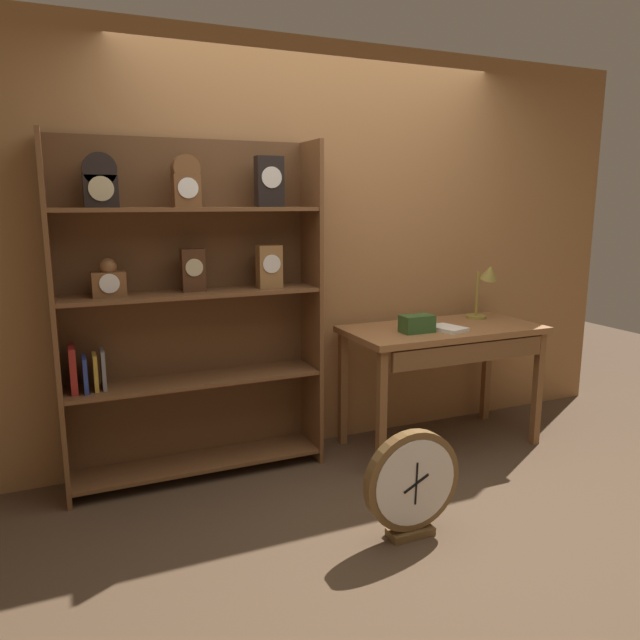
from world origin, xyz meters
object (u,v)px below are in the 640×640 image
Objects in this scene: round_clock_large at (412,483)px; bookshelf at (188,305)px; toolbox_small at (417,324)px; open_repair_manual at (448,329)px; desk_lamp at (486,283)px; workbench at (444,342)px.

bookshelf is at bearing 125.96° from round_clock_large.
toolbox_small is 0.93× the size of open_repair_manual.
desk_lamp is (2.04, -0.10, 0.03)m from bookshelf.
desk_lamp is at bearing 11.08° from open_repair_manual.
workbench is at bearing -8.66° from bookshelf.
toolbox_small is at bearing -164.13° from desk_lamp.
open_repair_manual reaches higher than round_clock_large.
workbench is 0.30m from toolbox_small.
workbench is 5.88× the size of open_repair_manual.
workbench is 3.29× the size of desk_lamp.
round_clock_large is (-0.79, -0.89, -0.44)m from workbench.
toolbox_small reaches higher than open_repair_manual.
round_clock_large is at bearing -54.04° from bookshelf.
workbench is 6.33× the size of toolbox_small.
bookshelf is 1.40m from toolbox_small.
round_clock_large is at bearing -139.83° from desk_lamp.
desk_lamp reaches higher than workbench.
open_repair_manual is at bearing -9.51° from toolbox_small.
desk_lamp reaches higher than round_clock_large.
open_repair_manual is at bearing -115.59° from workbench.
workbench is (1.61, -0.25, -0.32)m from bookshelf.
open_repair_manual reaches higher than workbench.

